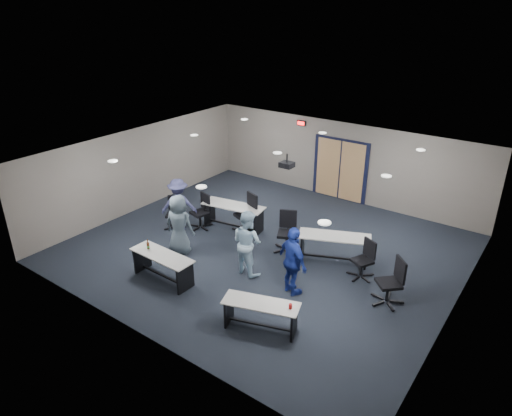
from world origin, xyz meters
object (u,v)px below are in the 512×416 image
Objects in this scene: chair_back_a at (200,212)px; chair_loose_left at (174,213)px; table_back_right at (334,244)px; chair_back_b at (245,214)px; table_front_right at (261,311)px; chair_loose_right at (389,282)px; person_plaid at (179,225)px; person_navy at (293,261)px; chair_back_c at (287,232)px; table_front_left at (162,262)px; chair_back_d at (362,260)px; person_back at (179,205)px; table_back_left at (233,213)px; person_lightblue at (247,242)px.

chair_back_a reaches higher than chair_loose_left.
chair_back_a is 1.08× the size of chair_loose_left.
table_back_right is 2.91m from chair_back_b.
table_front_right is 1.50× the size of chair_loose_right.
chair_loose_left is at bearing -130.63° from chair_back_b.
table_front_right is 1.01× the size of person_plaid.
chair_back_a is 0.62× the size of person_navy.
chair_loose_right is at bearing -38.46° from chair_back_c.
table_back_right is 1.17× the size of person_plaid.
chair_back_c reaches higher than table_front_right.
chair_back_b reaches higher than table_front_left.
chair_loose_left reaches higher than table_front_left.
chair_back_d is at bearing 16.59° from chair_back_b.
person_plaid is at bearing -53.61° from chair_back_a.
table_front_right is 3.21m from chair_back_d.
chair_loose_left is at bearing 130.77° from table_front_left.
chair_loose_left is (-5.74, -0.79, -0.01)m from chair_back_d.
chair_back_b is at bearing 172.75° from person_back.
table_back_left is 1.22× the size of person_back.
chair_back_c is 0.68× the size of person_plaid.
person_back reaches higher than chair_loose_right.
chair_back_b is 2.00m from person_back.
table_back_left is at bearing -158.13° from chair_back_b.
table_back_right is at bearing -18.30° from chair_loose_left.
person_plaid reaches higher than chair_back_a.
chair_back_b is 0.71× the size of person_plaid.
table_back_left is 1.77× the size of chair_loose_right.
table_back_left is 1.16× the size of person_navy.
table_back_right is 4.26m from chair_back_a.
table_front_left is 0.88× the size of table_back_left.
chair_loose_left is at bearing -154.50° from table_back_left.
chair_back_b is 2.14m from person_plaid.
chair_loose_left is 4.78m from person_navy.
table_front_right is 1.56m from person_navy.
chair_loose_left is (-1.91, -1.05, -0.10)m from chair_back_b.
table_back_right is 0.97m from chair_back_d.
chair_back_d is 0.62× the size of person_back.
chair_back_a is at bearing -157.02° from table_back_left.
chair_loose_left is at bearing 169.16° from table_back_right.
person_lightblue is at bearing -9.06° from chair_back_a.
chair_loose_left reaches higher than table_front_right.
chair_back_a is 1.42m from chair_back_b.
chair_back_b is 1.05× the size of chair_back_c.
chair_back_d is (4.27, -0.26, -0.03)m from table_back_left.
table_back_left is at bearing 4.25° from chair_loose_left.
person_back is (-1.27, -1.00, 0.29)m from table_back_left.
person_lightblue reaches higher than chair_back_d.
chair_back_c is (-1.34, 3.12, 0.12)m from table_front_right.
chair_loose_right is (6.06, -0.34, 0.03)m from chair_back_a.
chair_back_d reaches higher than table_front_right.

